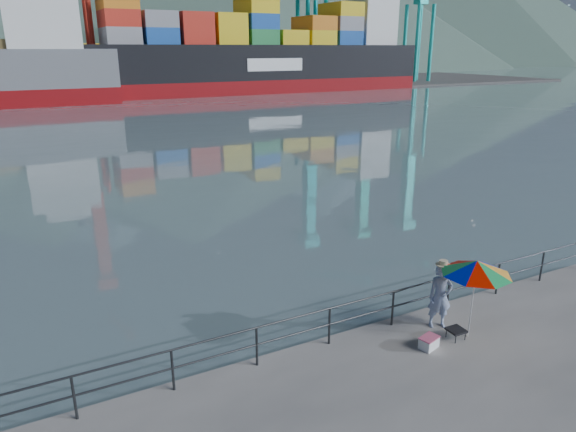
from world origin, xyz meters
The scene contains 10 objects.
harbor_water centered at (0.00, 130.00, 0.00)m, with size 500.00×280.00×0.00m, color slate.
far_dock centered at (10.00, 93.00, 0.00)m, with size 200.00×40.00×0.40m, color #514F4C.
guardrail centered at (0.00, 1.70, 0.52)m, with size 22.00×0.06×1.03m.
container_stacks centered at (33.27, 93.35, 2.81)m, with size 58.00×5.40×7.80m.
fisherman centered at (4.06, 1.09, 0.89)m, with size 0.65×0.42×1.77m, color #3A5B99.
beach_umbrella centered at (4.39, 0.31, 1.96)m, with size 2.18×2.18×2.14m.
folding_stool centered at (4.02, 0.38, 0.15)m, with size 0.44×0.44×0.28m.
cooler_bag centered at (3.11, 0.38, 0.14)m, with size 0.48×0.32×0.27m, color white.
fishing_rod centered at (3.60, 1.82, 0.00)m, with size 0.02×0.02×1.93m, color black.
container_ship centered at (35.37, 75.93, 5.84)m, with size 58.80×9.80×18.10m.
Camera 1 is at (-5.19, -7.90, 7.16)m, focal length 32.00 mm.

